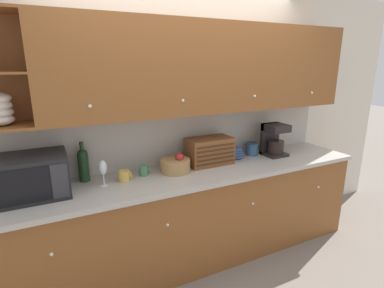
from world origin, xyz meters
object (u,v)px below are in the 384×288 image
at_px(mug_blue_second, 144,170).
at_px(fruit_basket, 175,165).
at_px(microwave, 32,176).
at_px(storage_canister, 252,149).
at_px(mug, 124,176).
at_px(wine_bottle, 83,163).
at_px(bowl_stack_on_counter, 235,152).
at_px(bread_box, 209,151).
at_px(wine_glass, 103,169).
at_px(coffee_maker, 274,140).

bearing_deg(mug_blue_second, fruit_basket, -8.91).
height_order(microwave, storage_canister, microwave).
bearing_deg(storage_canister, fruit_basket, -173.78).
relative_size(mug, mug_blue_second, 1.12).
relative_size(microwave, mug_blue_second, 5.43).
height_order(wine_bottle, mug, wine_bottle).
distance_m(mug_blue_second, bowl_stack_on_counter, 1.00).
bearing_deg(wine_bottle, mug_blue_second, -11.53).
bearing_deg(bread_box, storage_canister, 5.16).
relative_size(microwave, bread_box, 1.14).
height_order(mug_blue_second, bread_box, bread_box).
bearing_deg(storage_canister, bread_box, -174.84).
xyz_separation_m(microwave, wine_glass, (0.50, -0.04, -0.01)).
height_order(bread_box, coffee_maker, coffee_maker).
xyz_separation_m(wine_glass, coffee_maker, (1.79, 0.04, 0.02)).
bearing_deg(wine_bottle, storage_canister, -1.38).
height_order(wine_bottle, mug_blue_second, wine_bottle).
bearing_deg(mug, wine_glass, -173.82).
height_order(wine_bottle, bowl_stack_on_counter, wine_bottle).
relative_size(microwave, bowl_stack_on_counter, 2.54).
relative_size(wine_glass, fruit_basket, 0.79).
bearing_deg(storage_canister, bowl_stack_on_counter, 177.78).
distance_m(wine_bottle, bowl_stack_on_counter, 1.49).
xyz_separation_m(microwave, mug, (0.68, -0.02, -0.11)).
relative_size(microwave, mug, 4.84).
height_order(wine_bottle, coffee_maker, same).
bearing_deg(fruit_basket, bowl_stack_on_counter, 8.75).
xyz_separation_m(mug_blue_second, bowl_stack_on_counter, (1.00, 0.07, 0.01)).
relative_size(bowl_stack_on_counter, coffee_maker, 0.58).
relative_size(mug_blue_second, bread_box, 0.21).
bearing_deg(bowl_stack_on_counter, wine_glass, -173.97).
height_order(microwave, coffee_maker, coffee_maker).
relative_size(mug, bread_box, 0.24).
xyz_separation_m(microwave, fruit_basket, (1.15, -0.00, -0.09)).
relative_size(fruit_basket, storage_canister, 2.01).
distance_m(wine_glass, fruit_basket, 0.65).
relative_size(wine_bottle, mug_blue_second, 3.66).
height_order(microwave, wine_glass, microwave).
relative_size(bread_box, coffee_maker, 1.30).
height_order(mug, fruit_basket, fruit_basket).
xyz_separation_m(fruit_basket, bowl_stack_on_counter, (0.72, 0.11, -0.01)).
bearing_deg(bowl_stack_on_counter, microwave, -176.67).
distance_m(fruit_basket, coffee_maker, 1.15).
height_order(mug, mug_blue_second, mug).
height_order(mug, bowl_stack_on_counter, bowl_stack_on_counter).
distance_m(microwave, bowl_stack_on_counter, 1.87).
bearing_deg(storage_canister, wine_bottle, 178.62).
bearing_deg(coffee_maker, wine_glass, -178.75).
xyz_separation_m(fruit_basket, bread_box, (0.38, 0.05, 0.07)).
bearing_deg(wine_bottle, coffee_maker, -4.12).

